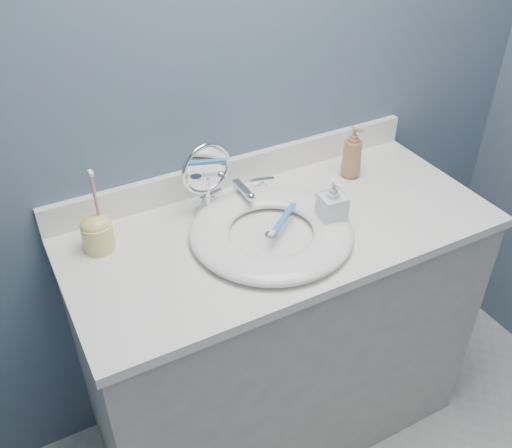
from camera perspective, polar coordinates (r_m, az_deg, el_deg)
back_wall at (r=1.66m, az=-2.05°, el=13.77°), size 2.20×0.02×2.40m
vanity_cabinet at (r=1.92m, az=2.19°, el=-11.21°), size 1.20×0.55×0.85m
countertop at (r=1.62m, az=2.54°, el=-0.62°), size 1.22×0.57×0.03m
backsplash at (r=1.78m, az=-1.68°, el=5.42°), size 1.22×0.02×0.09m
basin at (r=1.56m, az=1.54°, el=-0.73°), size 0.45×0.45×0.04m
drain at (r=1.57m, az=1.53°, el=-1.17°), size 0.04×0.04×0.01m
faucet at (r=1.70m, az=-1.72°, el=3.04°), size 0.25×0.13×0.07m
makeup_mirror at (r=1.59m, az=-4.95°, el=4.72°), size 0.16×0.09×0.23m
soap_bottle_amber at (r=1.82m, az=9.61°, el=7.10°), size 0.08×0.08×0.17m
soap_bottle_clear at (r=1.58m, az=7.64°, el=2.00°), size 0.08×0.08×0.15m
toothbrush_holder at (r=1.55m, az=-15.59°, el=-0.76°), size 0.08×0.08×0.24m
toothbrush_lying at (r=1.56m, az=2.68°, el=0.39°), size 0.15×0.12×0.02m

